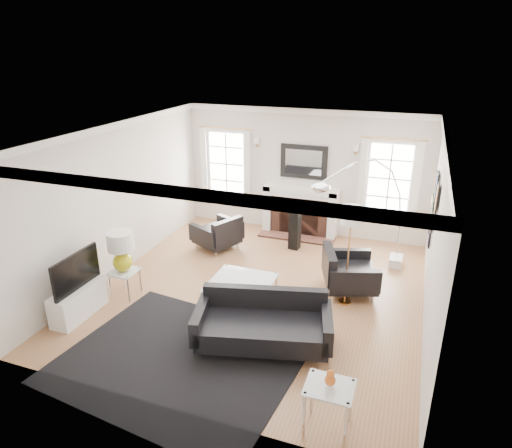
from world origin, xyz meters
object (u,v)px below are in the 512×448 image
at_px(sofa, 263,324).
at_px(gourd_lamp, 121,249).
at_px(armchair_left, 219,234).
at_px(coffee_table, 241,284).
at_px(arc_floor_lamp, 362,212).
at_px(fireplace, 300,211).
at_px(armchair_right, 347,273).

relative_size(sofa, gourd_lamp, 2.95).
distance_m(armchair_left, gourd_lamp, 2.52).
relative_size(armchair_left, coffee_table, 1.13).
relative_size(armchair_left, arc_floor_lamp, 0.50).
xyz_separation_m(armchair_left, arc_floor_lamp, (2.94, -0.14, 0.90)).
bearing_deg(fireplace, gourd_lamp, -119.45).
xyz_separation_m(armchair_right, gourd_lamp, (-3.54, -1.45, 0.53)).
bearing_deg(armchair_right, coffee_table, -145.57).
bearing_deg(arc_floor_lamp, armchair_left, 177.28).
distance_m(fireplace, armchair_left, 1.97).
bearing_deg(armchair_left, gourd_lamp, -106.60).
height_order(coffee_table, arc_floor_lamp, arc_floor_lamp).
distance_m(armchair_left, armchair_right, 2.98).
bearing_deg(arc_floor_lamp, gourd_lamp, -148.67).
bearing_deg(sofa, coffee_table, 128.40).
distance_m(armchair_left, arc_floor_lamp, 3.07).
height_order(armchair_right, coffee_table, armchair_right).
bearing_deg(coffee_table, arc_floor_lamp, 47.97).
height_order(fireplace, arc_floor_lamp, arc_floor_lamp).
height_order(fireplace, armchair_left, fireplace).
relative_size(armchair_right, arc_floor_lamp, 0.52).
bearing_deg(coffee_table, sofa, -51.60).
xyz_separation_m(fireplace, gourd_lamp, (-2.10, -3.73, 0.35)).
distance_m(fireplace, arc_floor_lamp, 2.26).
bearing_deg(coffee_table, fireplace, 87.97).
bearing_deg(armchair_right, fireplace, 122.30).
relative_size(coffee_table, gourd_lamp, 1.43).
height_order(armchair_left, armchair_right, armchair_right).
height_order(armchair_left, coffee_table, armchair_left).
relative_size(armchair_left, armchair_right, 0.95).
height_order(sofa, armchair_right, armchair_right).
xyz_separation_m(armchair_right, arc_floor_lamp, (0.09, 0.76, 0.87)).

